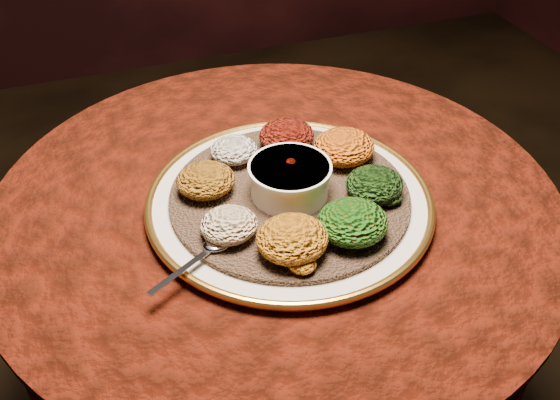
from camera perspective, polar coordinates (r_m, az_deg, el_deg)
name	(u,v)px	position (r m, az deg, el deg)	size (l,w,h in m)	color
table	(277,270)	(1.17, -0.31, -6.42)	(0.96, 0.96, 0.73)	black
platter	(289,201)	(1.02, 0.87, -0.10)	(0.55, 0.55, 0.02)	beige
injera	(290,196)	(1.01, 0.88, 0.37)	(0.39, 0.39, 0.01)	brown
stew_bowl	(290,178)	(0.99, 0.90, 2.05)	(0.13, 0.13, 0.06)	white
spoon	(212,248)	(0.91, -6.26, -4.40)	(0.14, 0.08, 0.01)	silver
portion_ayib	(234,150)	(1.08, -4.27, 4.58)	(0.08, 0.08, 0.04)	white
portion_kitfo	(287,135)	(1.10, 0.61, 5.93)	(0.10, 0.09, 0.05)	black
portion_tikil	(344,147)	(1.08, 5.88, 4.85)	(0.11, 0.10, 0.05)	#BC670F
portion_gomen	(374,184)	(1.00, 8.63, 1.43)	(0.09, 0.09, 0.04)	black
portion_mixveg	(353,222)	(0.92, 6.65, -2.02)	(0.11, 0.10, 0.05)	#923409
portion_kik	(292,239)	(0.89, 1.13, -3.56)	(0.11, 0.10, 0.05)	#C17411
portion_timatim	(229,225)	(0.92, -4.68, -2.28)	(0.09, 0.08, 0.04)	maroon
portion_shiro	(206,180)	(1.01, -6.81, 1.81)	(0.10, 0.09, 0.05)	#965112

